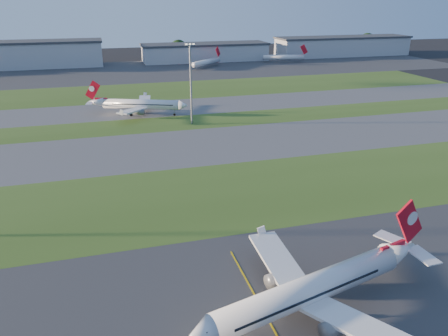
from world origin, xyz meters
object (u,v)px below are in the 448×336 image
object	(u,v)px
mini_jet_near	(207,62)
light_mast_centre	(191,79)
airliner_taxiing	(140,105)
airliner_parked	(312,289)
mini_jet_far	(284,57)

from	to	relation	value
mini_jet_near	light_mast_centre	xyz separation A→B (m)	(-33.69, -117.52, 11.53)
airliner_taxiing	mini_jet_near	world-z (taller)	airliner_taxiing
airliner_taxiing	light_mast_centre	xyz separation A→B (m)	(14.97, -16.38, 11.12)
airliner_taxiing	airliner_parked	bearing A→B (deg)	117.48
mini_jet_near	mini_jet_far	size ratio (longest dim) A/B	0.78
airliner_taxiing	mini_jet_far	size ratio (longest dim) A/B	1.13
airliner_parked	mini_jet_near	bearing A→B (deg)	65.43
airliner_parked	mini_jet_near	distance (m)	216.06
light_mast_centre	airliner_parked	bearing A→B (deg)	-92.61
airliner_parked	airliner_taxiing	distance (m)	112.06
airliner_parked	mini_jet_near	world-z (taller)	airliner_parked
airliner_taxiing	light_mast_centre	distance (m)	24.82
airliner_parked	mini_jet_near	xyz separation A→B (m)	(38.03, 212.69, -0.61)
airliner_parked	mini_jet_far	distance (m)	238.90
light_mast_centre	mini_jet_near	bearing A→B (deg)	74.01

